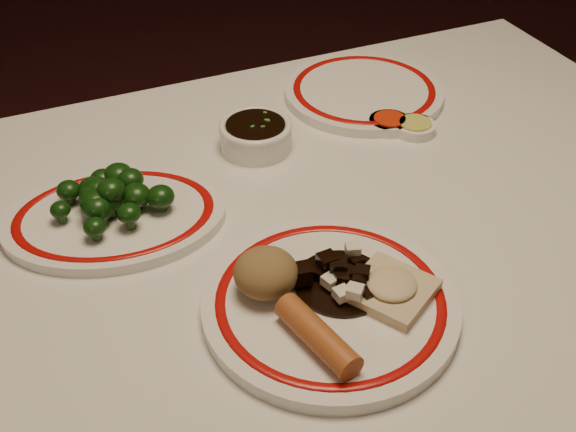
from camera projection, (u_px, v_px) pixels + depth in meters
The scene contains 12 objects.
dining_table at pixel (335, 271), 1.01m from camera, with size 1.20×0.90×0.75m.
main_plate at pixel (330, 304), 0.82m from camera, with size 0.34×0.34×0.02m.
rice_mound at pixel (266, 273), 0.81m from camera, with size 0.07×0.07×0.05m, color olive.
spring_roll at pixel (317, 336), 0.75m from camera, with size 0.03×0.03×0.11m, color #AA5929.
fried_wonton at pixel (391, 288), 0.81m from camera, with size 0.12×0.12×0.02m.
stirfry_heap at pixel (339, 277), 0.83m from camera, with size 0.11×0.11×0.03m.
broccoli_plate at pixel (115, 217), 0.94m from camera, with size 0.33×0.30×0.02m.
broccoli_pile at pixel (110, 195), 0.93m from camera, with size 0.16×0.13×0.05m.
soy_bowl at pixel (256, 136), 1.08m from camera, with size 0.11×0.11×0.04m.
sweet_sour_dish at pixel (389, 123), 1.13m from camera, with size 0.06×0.06×0.02m.
mustard_dish at pixel (415, 127), 1.12m from camera, with size 0.06×0.06×0.02m.
far_plate at pixel (364, 92), 1.21m from camera, with size 0.35×0.35×0.02m.
Camera 1 is at (-0.36, -0.65, 1.35)m, focal length 45.00 mm.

